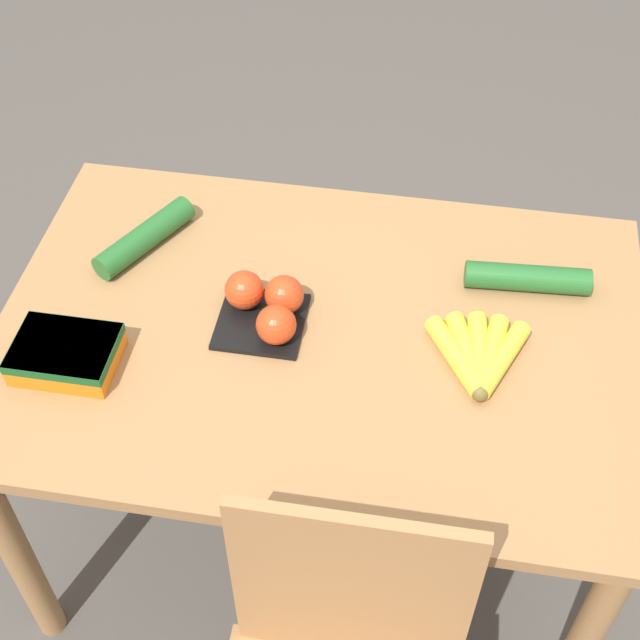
# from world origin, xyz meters

# --- Properties ---
(ground_plane) EXTENTS (12.00, 12.00, 0.00)m
(ground_plane) POSITION_xyz_m (0.00, 0.00, 0.00)
(ground_plane) COLOR #4C4742
(dining_table) EXTENTS (1.25, 0.86, 0.72)m
(dining_table) POSITION_xyz_m (0.00, 0.00, 0.62)
(dining_table) COLOR #9E7044
(dining_table) RESTS_ON ground_plane
(banana_bunch) EXTENTS (0.20, 0.20, 0.04)m
(banana_bunch) POSITION_xyz_m (-0.30, 0.03, 0.74)
(banana_bunch) COLOR brown
(banana_bunch) RESTS_ON dining_table
(tomato_pack) EXTENTS (0.17, 0.17, 0.09)m
(tomato_pack) POSITION_xyz_m (0.10, -0.01, 0.76)
(tomato_pack) COLOR black
(tomato_pack) RESTS_ON dining_table
(carrot_bag) EXTENTS (0.19, 0.14, 0.06)m
(carrot_bag) POSITION_xyz_m (0.45, 0.16, 0.75)
(carrot_bag) COLOR orange
(carrot_bag) RESTS_ON dining_table
(cucumber_near) EXTENTS (0.25, 0.07, 0.05)m
(cucumber_near) POSITION_xyz_m (-0.39, -0.18, 0.75)
(cucumber_near) COLOR #236028
(cucumber_near) RESTS_ON dining_table
(cucumber_far) EXTENTS (0.17, 0.24, 0.05)m
(cucumber_far) POSITION_xyz_m (0.40, -0.17, 0.75)
(cucumber_far) COLOR #236028
(cucumber_far) RESTS_ON dining_table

